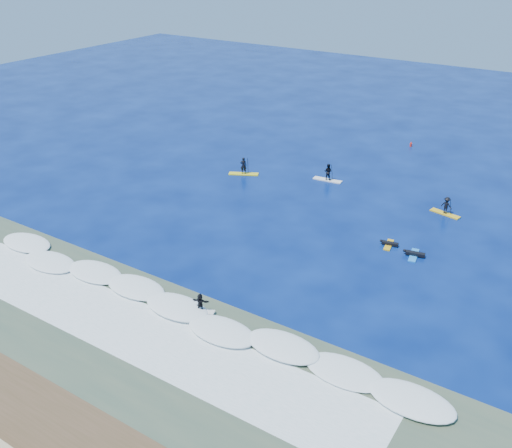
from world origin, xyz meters
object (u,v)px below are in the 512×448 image
Objects in this scene: prone_paddler_near at (389,244)px; marker_buoy at (411,144)px; sup_paddler_left at (244,168)px; sup_paddler_right at (446,207)px; wave_surfer at (200,304)px; prone_paddler_far at (414,254)px; sup_paddler_center at (328,173)px.

marker_buoy is at bearing 5.40° from prone_paddler_near.
sup_paddler_left is 4.85× the size of marker_buoy.
sup_paddler_right is 25.46m from wave_surfer.
wave_surfer is (11.33, -21.83, 0.10)m from sup_paddler_left.
prone_paddler_near is at bearing 65.98° from prone_paddler_far.
sup_paddler_right is (20.47, 1.93, 0.07)m from sup_paddler_left.
marker_buoy is (-6.69, 24.28, 0.14)m from prone_paddler_near.
sup_paddler_center is 15.15m from marker_buoy.
sup_paddler_right is at bearing -24.36° from prone_paddler_near.
sup_paddler_right is (12.37, -1.34, -0.03)m from sup_paddler_center.
wave_surfer is 3.04× the size of marker_buoy.
sup_paddler_left reaches higher than prone_paddler_far.
sup_paddler_center is 1.54× the size of prone_paddler_near.
prone_paddler_far is at bearing -70.19° from marker_buoy.
prone_paddler_far is (20.62, -6.84, -0.52)m from sup_paddler_left.
sup_paddler_center is 16.10m from prone_paddler_far.
sup_paddler_center is at bearing -173.24° from sup_paddler_right.
sup_paddler_right is 18.31m from marker_buoy.
prone_paddler_far is at bearing -113.51° from prone_paddler_near.
prone_paddler_far reaches higher than prone_paddler_near.
sup_paddler_left is 1.10× the size of sup_paddler_right.
prone_paddler_far is (0.15, -8.76, -0.59)m from sup_paddler_right.
wave_surfer is (3.23, -25.10, 0.00)m from sup_paddler_center.
prone_paddler_far is at bearing -45.39° from sup_paddler_left.
wave_surfer is (-9.29, -14.99, 0.63)m from prone_paddler_far.
wave_surfer is at bearing -90.50° from marker_buoy.
prone_paddler_near is 3.06× the size of marker_buoy.
sup_paddler_right reaches higher than prone_paddler_near.
sup_paddler_center is 14.05m from prone_paddler_near.
wave_surfer reaches higher than prone_paddler_near.
wave_surfer is 39.82m from marker_buoy.
wave_surfer is (-9.14, -23.76, 0.03)m from sup_paddler_right.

